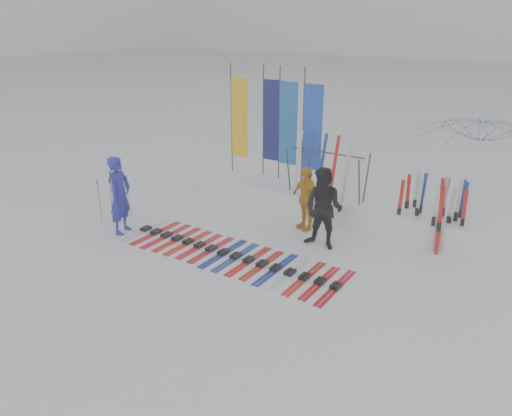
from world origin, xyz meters
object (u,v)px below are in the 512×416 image
Objects in this scene: person_blue at (120,195)px; person_black at (324,209)px; ski_rack at (327,168)px; person_yellow at (306,198)px; ski_row at (229,254)px; tent_canopy at (475,172)px.

person_black is (4.53, 1.95, -0.02)m from person_blue.
person_blue is 5.25m from ski_rack.
person_blue is at bearing -122.03° from person_yellow.
person_black is 0.35× the size of ski_row.
person_black is 1.90m from ski_rack.
ski_rack is (0.08, 0.96, 0.57)m from person_yellow.
tent_canopy reaches higher than ski_rack.
person_blue is 1.19× the size of person_yellow.
tent_canopy is (2.55, 3.24, 0.48)m from person_black.
person_blue is 3.16m from ski_row.
person_yellow is at bearing -70.79° from person_blue.
ski_rack is at bearing -154.86° from tent_canopy.
person_blue is 0.61× the size of tent_canopy.
tent_canopy reaches higher than ski_row.
person_blue is at bearing -172.81° from ski_row.
person_black reaches higher than person_yellow.
tent_canopy is (3.39, 2.51, 0.62)m from person_yellow.
person_blue is 1.02× the size of person_black.
person_black is at bearing -83.47° from person_blue.
ski_rack is at bearing 107.15° from person_yellow.
tent_canopy is at bearing 58.52° from person_yellow.
ski_row is 3.61m from ski_rack.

